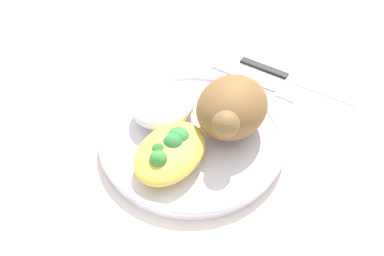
{
  "coord_description": "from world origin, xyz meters",
  "views": [
    {
      "loc": [
        0.34,
        0.2,
        0.45
      ],
      "look_at": [
        0.0,
        0.0,
        0.03
      ],
      "focal_mm": 41.9,
      "sensor_mm": 36.0,
      "label": 1
    }
  ],
  "objects_px": {
    "roasted_chicken": "(232,108)",
    "fork": "(260,83)",
    "plate": "(192,138)",
    "knife": "(287,76)",
    "rice_pile": "(163,105)",
    "mac_cheese_with_broccoli": "(169,150)"
  },
  "relations": [
    {
      "from": "rice_pile",
      "to": "knife",
      "type": "distance_m",
      "value": 0.22
    },
    {
      "from": "knife",
      "to": "roasted_chicken",
      "type": "bearing_deg",
      "value": -6.73
    },
    {
      "from": "mac_cheese_with_broccoli",
      "to": "knife",
      "type": "xyz_separation_m",
      "value": [
        -0.25,
        0.06,
        -0.03
      ]
    },
    {
      "from": "rice_pile",
      "to": "mac_cheese_with_broccoli",
      "type": "distance_m",
      "value": 0.08
    },
    {
      "from": "roasted_chicken",
      "to": "mac_cheese_with_broccoli",
      "type": "distance_m",
      "value": 0.1
    },
    {
      "from": "rice_pile",
      "to": "fork",
      "type": "relative_size",
      "value": 0.65
    },
    {
      "from": "roasted_chicken",
      "to": "fork",
      "type": "relative_size",
      "value": 0.8
    },
    {
      "from": "plate",
      "to": "rice_pile",
      "type": "bearing_deg",
      "value": -102.35
    },
    {
      "from": "rice_pile",
      "to": "mac_cheese_with_broccoli",
      "type": "bearing_deg",
      "value": 38.09
    },
    {
      "from": "plate",
      "to": "fork",
      "type": "distance_m",
      "value": 0.16
    },
    {
      "from": "plate",
      "to": "rice_pile",
      "type": "relative_size",
      "value": 2.69
    },
    {
      "from": "fork",
      "to": "rice_pile",
      "type": "bearing_deg",
      "value": -29.01
    },
    {
      "from": "rice_pile",
      "to": "fork",
      "type": "bearing_deg",
      "value": 150.99
    },
    {
      "from": "mac_cheese_with_broccoli",
      "to": "roasted_chicken",
      "type": "bearing_deg",
      "value": 155.27
    },
    {
      "from": "roasted_chicken",
      "to": "fork",
      "type": "distance_m",
      "value": 0.13
    },
    {
      "from": "rice_pile",
      "to": "roasted_chicken",
      "type": "bearing_deg",
      "value": 104.75
    },
    {
      "from": "knife",
      "to": "rice_pile",
      "type": "bearing_deg",
      "value": -30.81
    },
    {
      "from": "plate",
      "to": "roasted_chicken",
      "type": "height_order",
      "value": "roasted_chicken"
    },
    {
      "from": "roasted_chicken",
      "to": "fork",
      "type": "xyz_separation_m",
      "value": [
        -0.12,
        -0.01,
        -0.05
      ]
    },
    {
      "from": "plate",
      "to": "knife",
      "type": "height_order",
      "value": "plate"
    },
    {
      "from": "rice_pile",
      "to": "knife",
      "type": "height_order",
      "value": "rice_pile"
    },
    {
      "from": "fork",
      "to": "knife",
      "type": "bearing_deg",
      "value": 142.74
    }
  ]
}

